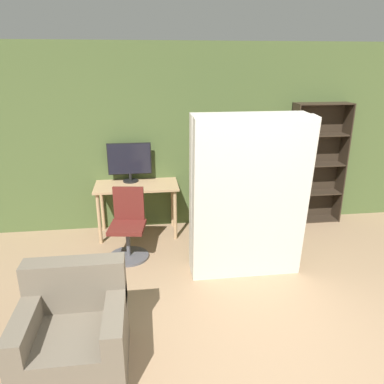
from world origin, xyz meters
TOP-DOWN VIEW (x-y plane):
  - wall_back at (0.00, 3.38)m, footprint 8.00×0.06m
  - desk at (-1.16, 3.06)m, footprint 1.18×0.59m
  - monitor at (-1.25, 3.22)m, footprint 0.62×0.22m
  - office_chair at (-1.28, 2.41)m, footprint 0.52×0.52m
  - bookshelf at (1.49, 3.24)m, footprint 0.84×0.29m
  - mattress_near at (0.12, 1.71)m, footprint 1.29×0.33m
  - mattress_far at (0.12, 1.95)m, footprint 1.29×0.26m
  - armchair at (-1.67, 0.57)m, footprint 0.85×0.80m

SIDE VIEW (x-z plane):
  - armchair at x=-1.67m, z-range -0.11..0.74m
  - office_chair at x=-1.28m, z-range -0.09..0.82m
  - desk at x=-1.16m, z-range 0.27..1.04m
  - bookshelf at x=1.49m, z-range -0.04..1.82m
  - mattress_far at x=0.12m, z-range 0.00..1.91m
  - mattress_near at x=0.12m, z-range 0.00..1.91m
  - monitor at x=-1.25m, z-range 0.80..1.37m
  - wall_back at x=0.00m, z-range 0.00..2.70m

